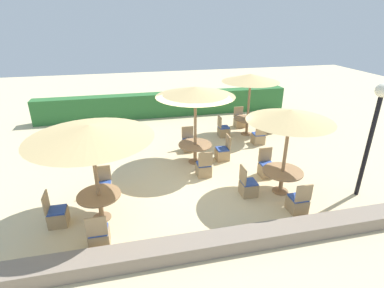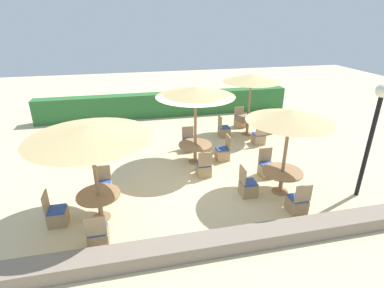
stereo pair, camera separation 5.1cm
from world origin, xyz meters
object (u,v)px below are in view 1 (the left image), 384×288
at_px(parasol_center, 195,92).
at_px(parasol_front_right, 290,116).
at_px(lamp_post, 375,119).
at_px(patio_chair_front_right_north, 267,168).
at_px(round_table_center, 195,147).
at_px(parasol_front_left, 90,132).
at_px(patio_chair_back_right_east, 269,127).
at_px(round_table_front_left, 100,199).
at_px(patio_chair_front_right_west, 248,187).
at_px(patio_chair_front_right_south, 298,203).
at_px(round_table_back_right, 247,121).
at_px(patio_chair_front_left_north, 104,189).
at_px(patio_chair_center_south, 204,169).
at_px(patio_chair_back_right_west, 223,131).
at_px(round_table_front_right, 282,175).
at_px(patio_chair_back_right_south, 258,138).
at_px(patio_chair_front_left_west, 57,216).
at_px(patio_chair_center_east, 223,153).
at_px(parasol_back_right, 251,78).
at_px(patio_chair_front_left_south, 99,236).
at_px(patio_chair_back_right_north, 239,121).
at_px(patio_chair_center_north, 189,144).

relative_size(parasol_center, parasol_front_right, 1.07).
bearing_deg(lamp_post, patio_chair_front_right_north, 142.36).
bearing_deg(round_table_center, parasol_front_left, -140.04).
bearing_deg(parasol_front_left, patio_chair_back_right_east, 34.12).
relative_size(round_table_front_left, parasol_front_right, 0.43).
bearing_deg(patio_chair_front_right_north, round_table_front_left, 12.36).
relative_size(patio_chair_front_right_west, patio_chair_front_right_south, 1.00).
xyz_separation_m(round_table_back_right, patio_chair_front_right_south, (-0.87, -5.68, -0.34)).
bearing_deg(lamp_post, patio_chair_front_left_north, 168.27).
distance_m(round_table_front_left, patio_chair_front_right_north, 5.36).
bearing_deg(parasol_front_left, patio_chair_front_right_west, 2.69).
bearing_deg(patio_chair_center_south, patio_chair_back_right_west, 61.48).
height_order(patio_chair_back_right_west, round_table_front_right, patio_chair_back_right_west).
xyz_separation_m(patio_chair_front_right_north, patio_chair_front_right_west, (-1.05, -0.95, 0.00)).
bearing_deg(patio_chair_back_right_south, patio_chair_front_right_south, -101.37).
distance_m(patio_chair_back_right_west, round_table_center, 2.82).
bearing_deg(patio_chair_front_left_west, parasol_front_left, 90.66).
bearing_deg(patio_chair_front_right_south, round_table_center, 119.88).
height_order(round_table_front_left, patio_chair_front_right_west, patio_chair_front_right_west).
bearing_deg(patio_chair_center_east, patio_chair_front_right_west, 179.68).
height_order(patio_chair_back_right_south, patio_chair_center_south, same).
relative_size(parasol_front_left, patio_chair_front_left_west, 3.21).
xyz_separation_m(round_table_front_left, patio_chair_front_right_west, (4.18, 0.20, -0.32)).
bearing_deg(patio_chair_front_right_north, patio_chair_back_right_east, -117.22).
xyz_separation_m(round_table_back_right, round_table_front_right, (-0.82, -4.67, -0.03)).
bearing_deg(parasol_front_right, parasol_front_left, -178.44).
distance_m(parasol_back_right, patio_chair_front_right_north, 4.37).
xyz_separation_m(patio_chair_front_left_south, parasol_front_right, (5.20, 1.20, 2.14)).
distance_m(round_table_center, parasol_front_right, 3.72).
relative_size(patio_chair_back_right_west, patio_chair_front_left_west, 1.00).
relative_size(patio_chair_back_right_south, patio_chair_center_south, 1.00).
distance_m(patio_chair_back_right_north, patio_chair_front_right_south, 6.73).
distance_m(round_table_back_right, patio_chair_front_right_west, 4.99).
relative_size(patio_chair_front_left_west, round_table_front_right, 0.79).
bearing_deg(patio_chair_back_right_east, parasol_front_right, 157.86).
height_order(patio_chair_center_north, parasol_front_right, parasol_front_right).
distance_m(lamp_post, patio_chair_center_east, 4.92).
xyz_separation_m(patio_chair_back_right_north, patio_chair_front_left_south, (-6.06, -6.86, 0.00)).
xyz_separation_m(round_table_center, patio_chair_center_east, (1.04, -0.02, -0.32)).
distance_m(round_table_back_right, patio_chair_back_right_west, 1.15).
distance_m(patio_chair_back_right_north, patio_chair_front_left_south, 9.15).
bearing_deg(round_table_back_right, patio_chair_front_right_west, -111.93).
relative_size(patio_chair_back_right_south, patio_chair_front_left_west, 1.00).
relative_size(round_table_back_right, parasol_center, 0.42).
bearing_deg(patio_chair_front_right_south, patio_chair_center_south, 128.63).
relative_size(round_table_center, patio_chair_front_right_west, 1.28).
bearing_deg(patio_chair_center_south, patio_chair_front_right_south, -51.37).
height_order(lamp_post, patio_chair_front_left_north, lamp_post).
relative_size(patio_chair_back_right_west, parasol_front_right, 0.36).
xyz_separation_m(patio_chair_back_right_south, patio_chair_center_east, (-1.90, -1.08, 0.00)).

